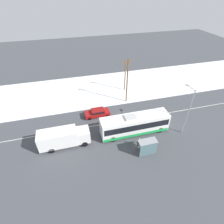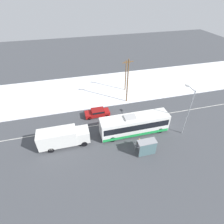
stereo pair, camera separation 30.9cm
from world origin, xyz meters
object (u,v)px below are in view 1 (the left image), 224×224
object	(u,v)px
pedestrian_at_stop	(139,141)
city_bus	(135,124)
sedan_car	(97,112)
box_truck	(63,137)
streetlamp	(188,106)
utility_pole_snowlot	(125,75)
utility_pole_roadside	(127,81)
bus_shelter	(148,146)

from	to	relation	value
pedestrian_at_stop	city_bus	bearing A→B (deg)	82.53
city_bus	sedan_car	xyz separation A→B (m)	(-4.98, 5.85, -0.93)
box_truck	streetlamp	size ratio (longest dim) A/B	0.93
utility_pole_snowlot	utility_pole_roadside	bearing A→B (deg)	-104.17
utility_pole_snowlot	box_truck	bearing A→B (deg)	-136.02
city_bus	pedestrian_at_stop	xyz separation A→B (m)	(-0.41, -3.14, -0.62)
utility_pole_roadside	bus_shelter	bearing A→B (deg)	-96.31
city_bus	streetlamp	distance (m)	8.51
sedan_car	pedestrian_at_stop	bearing A→B (deg)	116.92
box_truck	bus_shelter	world-z (taller)	box_truck
box_truck	utility_pole_roadside	distance (m)	16.03
city_bus	bus_shelter	xyz separation A→B (m)	(0.16, -4.79, -0.01)
city_bus	streetlamp	world-z (taller)	streetlamp
bus_shelter	utility_pole_snowlot	world-z (taller)	utility_pole_snowlot
utility_pole_roadside	utility_pole_snowlot	distance (m)	4.80
utility_pole_snowlot	sedan_car	bearing A→B (deg)	-135.24
pedestrian_at_stop	bus_shelter	size ratio (longest dim) A/B	0.65
streetlamp	utility_pole_roadside	bearing A→B (deg)	118.99
pedestrian_at_stop	bus_shelter	bearing A→B (deg)	-70.78
city_bus	utility_pole_roadside	world-z (taller)	utility_pole_roadside
bus_shelter	utility_pole_snowlot	xyz separation A→B (m)	(2.68, 18.39, 2.02)
sedan_car	streetlamp	distance (m)	15.31
box_truck	utility_pole_roadside	xyz separation A→B (m)	(12.90, 9.01, 3.07)
utility_pole_roadside	utility_pole_snowlot	size ratio (longest dim) A/B	1.29
streetlamp	utility_pole_snowlot	size ratio (longest dim) A/B	1.14
sedan_car	bus_shelter	bearing A→B (deg)	115.79
bus_shelter	pedestrian_at_stop	bearing A→B (deg)	109.22
city_bus	utility_pole_snowlot	size ratio (longest dim) A/B	1.57
sedan_car	utility_pole_roadside	world-z (taller)	utility_pole_roadside
box_truck	bus_shelter	bearing A→B (deg)	-23.01
pedestrian_at_stop	streetlamp	xyz separation A→B (m)	(8.07, 1.43, 3.92)
city_bus	pedestrian_at_stop	size ratio (longest dim) A/B	6.38
bus_shelter	utility_pole_roadside	size ratio (longest dim) A/B	0.29
box_truck	sedan_car	world-z (taller)	box_truck
box_truck	pedestrian_at_stop	bearing A→B (deg)	-16.41
sedan_car	bus_shelter	distance (m)	11.85
box_truck	sedan_car	bearing A→B (deg)	42.97
utility_pole_roadside	box_truck	bearing A→B (deg)	-145.08
box_truck	sedan_car	xyz separation A→B (m)	(6.24, 5.81, -0.89)
pedestrian_at_stop	streetlamp	size ratio (longest dim) A/B	0.22
pedestrian_at_stop	utility_pole_snowlot	bearing A→B (deg)	79.00
city_bus	utility_pole_roadside	xyz separation A→B (m)	(1.69, 9.05, 3.03)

